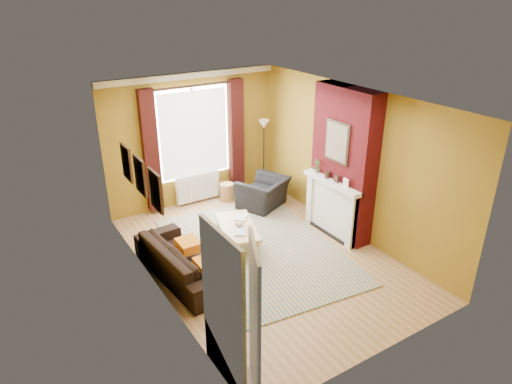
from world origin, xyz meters
TOP-DOWN VIEW (x-y plane):
  - ground at (0.00, 0.00)m, footprint 5.50×5.50m
  - room_walls at (0.64, 0.27)m, footprint 3.82×5.54m
  - striped_rug at (-0.01, 0.25)m, footprint 3.08×4.00m
  - sofa at (-1.42, 0.21)m, footprint 0.99×2.13m
  - armchair at (1.08, 1.69)m, footprint 1.25×1.19m
  - coffee_table at (-0.20, 0.57)m, footprint 0.95×1.35m
  - wicker_stool at (0.58, 2.40)m, footprint 0.32×0.32m
  - floor_lamp at (1.55, 2.40)m, footprint 0.30×0.30m
  - book_a at (-0.38, 0.37)m, footprint 0.30×0.33m
  - book_b at (-0.06, 0.87)m, footprint 0.34×0.34m
  - mug at (-0.15, 0.49)m, footprint 0.12×0.12m
  - tv_remote at (-0.19, 0.56)m, footprint 0.08×0.16m

SIDE VIEW (x-z plane):
  - ground at x=0.00m, z-range 0.00..0.00m
  - striped_rug at x=-0.01m, z-range 0.00..0.02m
  - wicker_stool at x=0.58m, z-range 0.00..0.39m
  - sofa at x=-1.42m, z-range 0.00..0.60m
  - armchair at x=1.08m, z-range 0.00..0.64m
  - coffee_table at x=-0.20m, z-range 0.16..0.57m
  - book_b at x=-0.06m, z-range 0.41..0.43m
  - tv_remote at x=-0.19m, z-range 0.41..0.43m
  - book_a at x=-0.38m, z-range 0.41..0.43m
  - mug at x=-0.15m, z-range 0.41..0.49m
  - floor_lamp at x=1.55m, z-range 0.49..2.17m
  - room_walls at x=0.64m, z-range -0.03..2.80m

